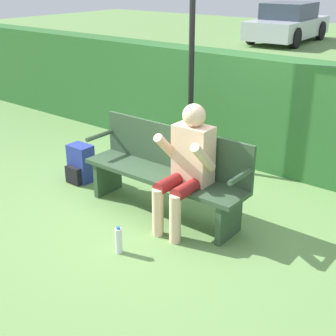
{
  "coord_description": "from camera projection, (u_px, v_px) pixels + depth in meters",
  "views": [
    {
      "loc": [
        2.76,
        -3.4,
        2.37
      ],
      "look_at": [
        0.15,
        -0.1,
        0.59
      ],
      "focal_mm": 50.0,
      "sensor_mm": 36.0,
      "label": 1
    }
  ],
  "objects": [
    {
      "name": "park_bench",
      "position": [
        167.0,
        170.0,
        4.82
      ],
      "size": [
        1.85,
        0.43,
        0.9
      ],
      "color": "#334C33",
      "rests_on": "ground"
    },
    {
      "name": "water_bottle",
      "position": [
        119.0,
        240.0,
        4.21
      ],
      "size": [
        0.07,
        0.07,
        0.27
      ],
      "color": "white",
      "rests_on": "ground"
    },
    {
      "name": "backpack",
      "position": [
        80.0,
        164.0,
        5.62
      ],
      "size": [
        0.29,
        0.27,
        0.46
      ],
      "color": "#283893",
      "rests_on": "ground"
    },
    {
      "name": "ground_plane",
      "position": [
        163.0,
        213.0,
        4.95
      ],
      "size": [
        40.0,
        40.0,
        0.0
      ],
      "primitive_type": "plane",
      "color": "#668E4C"
    },
    {
      "name": "parked_car",
      "position": [
        288.0,
        23.0,
        16.41
      ],
      "size": [
        1.91,
        4.03,
        1.34
      ],
      "rotation": [
        0.0,
        0.0,
        1.62
      ],
      "color": "#B7BCC6",
      "rests_on": "ground"
    },
    {
      "name": "hedge_back",
      "position": [
        252.0,
        111.0,
        6.01
      ],
      "size": [
        12.0,
        0.43,
        1.4
      ],
      "color": "#2D662D",
      "rests_on": "ground"
    },
    {
      "name": "signpost",
      "position": [
        192.0,
        39.0,
        5.56
      ],
      "size": [
        0.46,
        0.09,
        2.84
      ],
      "color": "black",
      "rests_on": "ground"
    },
    {
      "name": "person_seated",
      "position": [
        187.0,
        162.0,
        4.45
      ],
      "size": [
        0.51,
        0.58,
        1.23
      ],
      "color": "beige",
      "rests_on": "ground"
    }
  ]
}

